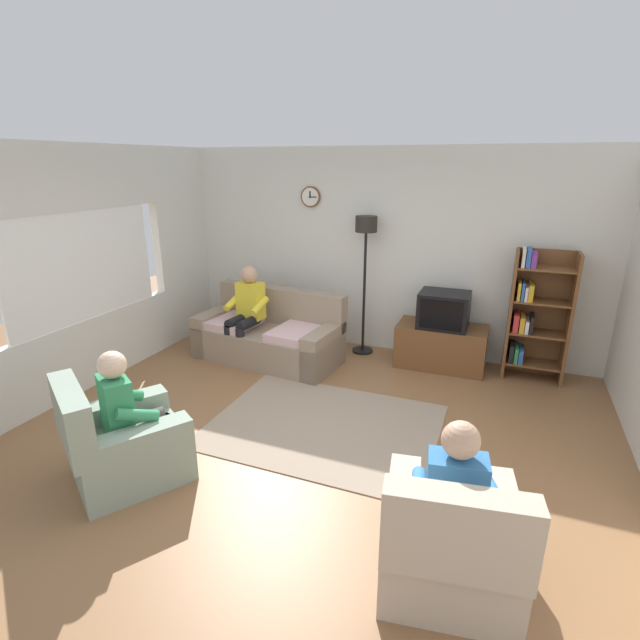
{
  "coord_description": "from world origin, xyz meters",
  "views": [
    {
      "loc": [
        1.53,
        -3.55,
        2.5
      ],
      "look_at": [
        -0.21,
        0.83,
        0.93
      ],
      "focal_mm": 26.66,
      "sensor_mm": 36.0,
      "label": 1
    }
  ],
  "objects_px": {
    "person_on_couch": "(246,308)",
    "person_in_right_armchair": "(454,490)",
    "armchair_near_bookshelf": "(450,543)",
    "armchair_near_window": "(124,445)",
    "couch": "(269,336)",
    "bookshelf": "(534,314)",
    "tv": "(444,310)",
    "tv_stand": "(441,346)",
    "person_in_left_armchair": "(130,408)",
    "floor_lamp": "(366,247)"
  },
  "relations": [
    {
      "from": "tv",
      "to": "floor_lamp",
      "type": "xyz_separation_m",
      "value": [
        -1.06,
        0.12,
        0.69
      ]
    },
    {
      "from": "tv",
      "to": "armchair_near_bookshelf",
      "type": "distance_m",
      "value": 3.4
    },
    {
      "from": "armchair_near_window",
      "to": "person_on_couch",
      "type": "distance_m",
      "value": 2.62
    },
    {
      "from": "couch",
      "to": "tv_stand",
      "type": "height_order",
      "value": "couch"
    },
    {
      "from": "tv",
      "to": "armchair_near_bookshelf",
      "type": "relative_size",
      "value": 0.6
    },
    {
      "from": "couch",
      "to": "person_in_right_armchair",
      "type": "distance_m",
      "value": 3.79
    },
    {
      "from": "couch",
      "to": "person_in_left_armchair",
      "type": "distance_m",
      "value": 2.62
    },
    {
      "from": "armchair_near_window",
      "to": "bookshelf",
      "type": "bearing_deg",
      "value": 46.92
    },
    {
      "from": "armchair_near_window",
      "to": "armchair_near_bookshelf",
      "type": "distance_m",
      "value": 2.63
    },
    {
      "from": "tv",
      "to": "floor_lamp",
      "type": "relative_size",
      "value": 0.32
    },
    {
      "from": "tv_stand",
      "to": "tv",
      "type": "xyz_separation_m",
      "value": [
        0.0,
        -0.02,
        0.49
      ]
    },
    {
      "from": "tv",
      "to": "armchair_near_window",
      "type": "relative_size",
      "value": 0.51
    },
    {
      "from": "person_on_couch",
      "to": "armchair_near_window",
      "type": "bearing_deg",
      "value": -83.03
    },
    {
      "from": "tv_stand",
      "to": "armchair_near_window",
      "type": "distance_m",
      "value": 3.88
    },
    {
      "from": "person_in_right_armchair",
      "to": "person_on_couch",
      "type": "bearing_deg",
      "value": 138.74
    },
    {
      "from": "tv_stand",
      "to": "bookshelf",
      "type": "height_order",
      "value": "bookshelf"
    },
    {
      "from": "armchair_near_bookshelf",
      "to": "bookshelf",
      "type": "bearing_deg",
      "value": 81.7
    },
    {
      "from": "tv",
      "to": "floor_lamp",
      "type": "distance_m",
      "value": 1.27
    },
    {
      "from": "floor_lamp",
      "to": "bookshelf",
      "type": "bearing_deg",
      "value": -0.71
    },
    {
      "from": "person_on_couch",
      "to": "person_in_right_armchair",
      "type": "xyz_separation_m",
      "value": [
        2.93,
        -2.57,
        -0.09
      ]
    },
    {
      "from": "person_on_couch",
      "to": "floor_lamp",
      "type": "bearing_deg",
      "value": 30.54
    },
    {
      "from": "couch",
      "to": "person_in_left_armchair",
      "type": "relative_size",
      "value": 1.77
    },
    {
      "from": "bookshelf",
      "to": "person_on_couch",
      "type": "bearing_deg",
      "value": -167.39
    },
    {
      "from": "tv_stand",
      "to": "armchair_near_window",
      "type": "bearing_deg",
      "value": -122.69
    },
    {
      "from": "bookshelf",
      "to": "person_in_left_armchair",
      "type": "height_order",
      "value": "bookshelf"
    },
    {
      "from": "tv_stand",
      "to": "floor_lamp",
      "type": "relative_size",
      "value": 0.59
    },
    {
      "from": "armchair_near_window",
      "to": "person_in_left_armchair",
      "type": "distance_m",
      "value": 0.33
    },
    {
      "from": "armchair_near_window",
      "to": "person_in_left_armchair",
      "type": "xyz_separation_m",
      "value": [
        0.05,
        0.08,
        0.32
      ]
    },
    {
      "from": "floor_lamp",
      "to": "person_in_left_armchair",
      "type": "distance_m",
      "value": 3.54
    },
    {
      "from": "person_in_left_armchair",
      "to": "couch",
      "type": "bearing_deg",
      "value": 92.16
    },
    {
      "from": "tv_stand",
      "to": "person_in_left_armchair",
      "type": "xyz_separation_m",
      "value": [
        -2.05,
        -3.19,
        0.33
      ]
    },
    {
      "from": "tv_stand",
      "to": "person_in_left_armchair",
      "type": "height_order",
      "value": "person_in_left_armchair"
    },
    {
      "from": "armchair_near_bookshelf",
      "to": "armchair_near_window",
      "type": "bearing_deg",
      "value": 178.18
    },
    {
      "from": "tv",
      "to": "person_on_couch",
      "type": "height_order",
      "value": "person_on_couch"
    },
    {
      "from": "tv",
      "to": "person_in_left_armchair",
      "type": "bearing_deg",
      "value": -122.89
    },
    {
      "from": "armchair_near_window",
      "to": "person_on_couch",
      "type": "height_order",
      "value": "person_on_couch"
    },
    {
      "from": "floor_lamp",
      "to": "person_in_left_armchair",
      "type": "height_order",
      "value": "floor_lamp"
    },
    {
      "from": "floor_lamp",
      "to": "armchair_near_bookshelf",
      "type": "relative_size",
      "value": 1.86
    },
    {
      "from": "bookshelf",
      "to": "person_in_right_armchair",
      "type": "xyz_separation_m",
      "value": [
        -0.51,
        -3.34,
        -0.2
      ]
    },
    {
      "from": "couch",
      "to": "bookshelf",
      "type": "relative_size",
      "value": 1.26
    },
    {
      "from": "tv",
      "to": "armchair_near_bookshelf",
      "type": "height_order",
      "value": "tv"
    },
    {
      "from": "floor_lamp",
      "to": "person_in_left_armchair",
      "type": "relative_size",
      "value": 1.65
    },
    {
      "from": "person_on_couch",
      "to": "person_in_right_armchair",
      "type": "height_order",
      "value": "person_on_couch"
    },
    {
      "from": "tv_stand",
      "to": "person_in_right_armchair",
      "type": "height_order",
      "value": "person_in_right_armchair"
    },
    {
      "from": "bookshelf",
      "to": "person_in_right_armchair",
      "type": "height_order",
      "value": "bookshelf"
    },
    {
      "from": "tv_stand",
      "to": "person_on_couch",
      "type": "bearing_deg",
      "value": -163.89
    },
    {
      "from": "bookshelf",
      "to": "person_in_right_armchair",
      "type": "distance_m",
      "value": 3.38
    },
    {
      "from": "tv_stand",
      "to": "armchair_near_bookshelf",
      "type": "height_order",
      "value": "armchair_near_bookshelf"
    },
    {
      "from": "tv",
      "to": "person_in_left_armchair",
      "type": "relative_size",
      "value": 0.54
    },
    {
      "from": "couch",
      "to": "floor_lamp",
      "type": "height_order",
      "value": "floor_lamp"
    }
  ]
}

